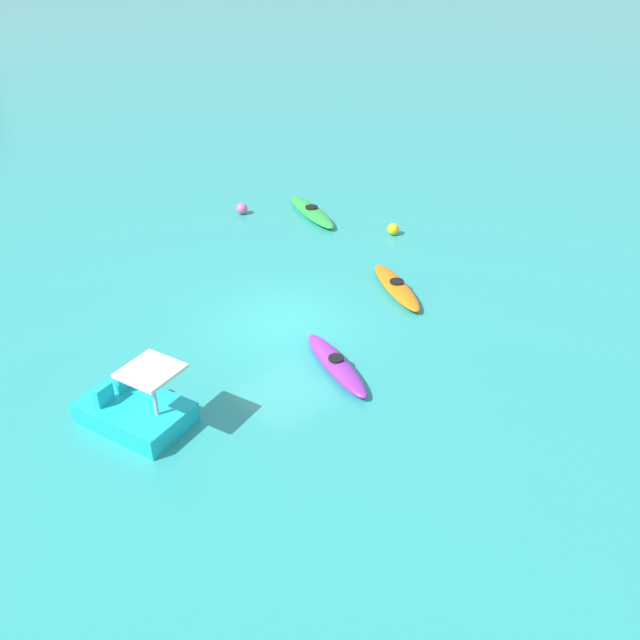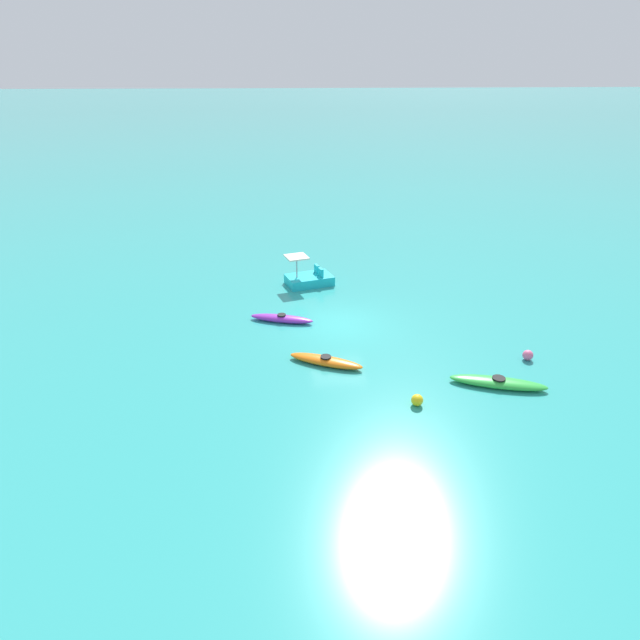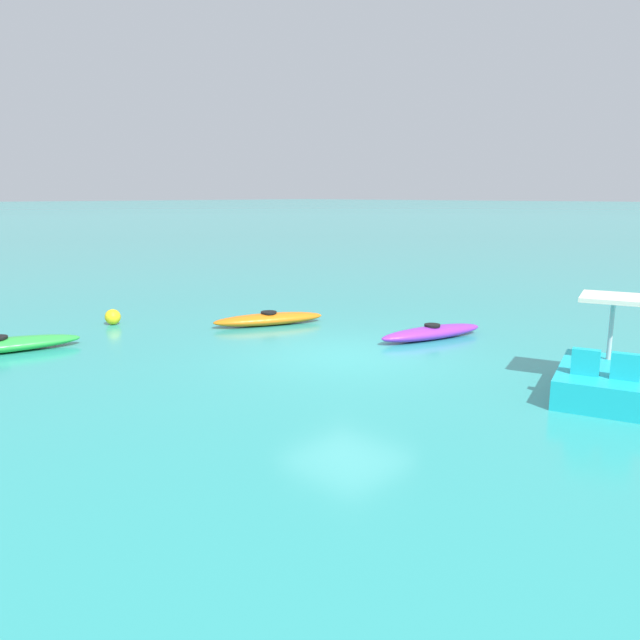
{
  "view_description": "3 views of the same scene",
  "coord_description": "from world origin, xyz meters",
  "px_view_note": "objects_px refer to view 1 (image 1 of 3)",
  "views": [
    {
      "loc": [
        -9.62,
        -11.84,
        9.38
      ],
      "look_at": [
        0.44,
        -1.03,
        0.37
      ],
      "focal_mm": 36.25,
      "sensor_mm": 36.0,
      "label": 1
    },
    {
      "loc": [
        22.11,
        -2.82,
        10.69
      ],
      "look_at": [
        0.99,
        -0.94,
        0.7
      ],
      "focal_mm": 30.27,
      "sensor_mm": 36.0,
      "label": 2
    },
    {
      "loc": [
        -8.53,
        9.87,
        3.47
      ],
      "look_at": [
        1.13,
        -0.3,
        0.59
      ],
      "focal_mm": 34.46,
      "sensor_mm": 36.0,
      "label": 3
    }
  ],
  "objects_px": {
    "kayak_orange": "(396,287)",
    "kayak_purple": "(336,364)",
    "buoy_yellow": "(393,229)",
    "kayak_green": "(312,212)",
    "buoy_pink": "(242,209)",
    "pedal_boat_cyan": "(136,410)"
  },
  "relations": [
    {
      "from": "buoy_pink",
      "to": "buoy_yellow",
      "type": "bearing_deg",
      "value": -62.18
    },
    {
      "from": "pedal_boat_cyan",
      "to": "buoy_yellow",
      "type": "bearing_deg",
      "value": 13.95
    },
    {
      "from": "kayak_orange",
      "to": "buoy_pink",
      "type": "height_order",
      "value": "buoy_pink"
    },
    {
      "from": "pedal_boat_cyan",
      "to": "buoy_yellow",
      "type": "distance_m",
      "value": 12.17
    },
    {
      "from": "buoy_pink",
      "to": "buoy_yellow",
      "type": "height_order",
      "value": "buoy_pink"
    },
    {
      "from": "kayak_green",
      "to": "kayak_orange",
      "type": "bearing_deg",
      "value": -109.36
    },
    {
      "from": "kayak_purple",
      "to": "pedal_boat_cyan",
      "type": "distance_m",
      "value": 4.86
    },
    {
      "from": "pedal_boat_cyan",
      "to": "buoy_pink",
      "type": "relative_size",
      "value": 6.45
    },
    {
      "from": "kayak_green",
      "to": "pedal_boat_cyan",
      "type": "xyz_separation_m",
      "value": [
        -10.88,
        -6.22,
        0.17
      ]
    },
    {
      "from": "kayak_green",
      "to": "pedal_boat_cyan",
      "type": "relative_size",
      "value": 1.31
    },
    {
      "from": "buoy_yellow",
      "to": "pedal_boat_cyan",
      "type": "bearing_deg",
      "value": -166.05
    },
    {
      "from": "kayak_purple",
      "to": "buoy_pink",
      "type": "relative_size",
      "value": 7.13
    },
    {
      "from": "kayak_orange",
      "to": "kayak_purple",
      "type": "bearing_deg",
      "value": -158.28
    },
    {
      "from": "pedal_boat_cyan",
      "to": "kayak_orange",
      "type": "bearing_deg",
      "value": 0.37
    },
    {
      "from": "pedal_boat_cyan",
      "to": "buoy_pink",
      "type": "height_order",
      "value": "pedal_boat_cyan"
    },
    {
      "from": "kayak_green",
      "to": "buoy_pink",
      "type": "xyz_separation_m",
      "value": [
        -1.82,
        1.95,
        0.05
      ]
    },
    {
      "from": "buoy_pink",
      "to": "kayak_purple",
      "type": "bearing_deg",
      "value": -114.58
    },
    {
      "from": "kayak_orange",
      "to": "kayak_purple",
      "type": "height_order",
      "value": "same"
    },
    {
      "from": "kayak_purple",
      "to": "pedal_boat_cyan",
      "type": "bearing_deg",
      "value": 160.98
    },
    {
      "from": "buoy_pink",
      "to": "kayak_green",
      "type": "bearing_deg",
      "value": -46.92
    },
    {
      "from": "buoy_yellow",
      "to": "kayak_orange",
      "type": "bearing_deg",
      "value": -137.16
    },
    {
      "from": "kayak_green",
      "to": "buoy_yellow",
      "type": "bearing_deg",
      "value": -74.05
    }
  ]
}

